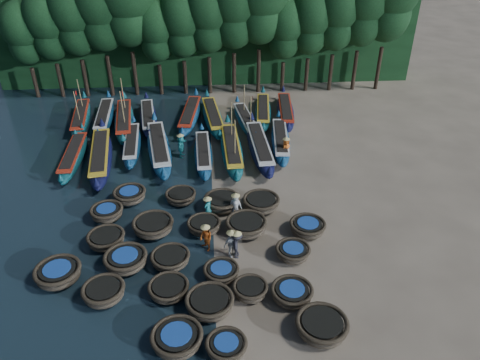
{
  "coord_description": "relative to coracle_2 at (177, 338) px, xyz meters",
  "views": [
    {
      "loc": [
        0.12,
        -22.38,
        16.84
      ],
      "look_at": [
        1.76,
        2.13,
        1.3
      ],
      "focal_mm": 35.0,
      "sensor_mm": 36.0,
      "label": 1
    }
  ],
  "objects": [
    {
      "name": "long_boat_11",
      "position": [
        -5.3,
        21.98,
        0.15
      ],
      "size": [
        2.61,
        8.7,
        3.72
      ],
      "rotation": [
        0.0,
        0.0,
        0.13
      ],
      "color": "#0E4A54",
      "rests_on": "ground"
    },
    {
      "name": "long_boat_6",
      "position": [
        3.2,
        16.42,
        0.15
      ],
      "size": [
        1.78,
        8.74,
        3.72
      ],
      "rotation": [
        0.0,
        0.0,
        0.03
      ],
      "color": "#0E4A54",
      "rests_on": "ground"
    },
    {
      "name": "tree_7",
      "position": [
        1.79,
        28.98,
        6.88
      ],
      "size": [
        4.51,
        4.51,
        10.63
      ],
      "color": "black",
      "rests_on": "ground"
    },
    {
      "name": "tree_0",
      "position": [
        -14.31,
        28.98,
        5.53
      ],
      "size": [
        3.68,
        3.68,
        8.68
      ],
      "color": "black",
      "rests_on": "ground"
    },
    {
      "name": "long_boat_15",
      "position": [
        4.61,
        21.46,
        0.06
      ],
      "size": [
        2.29,
        7.33,
        3.14
      ],
      "rotation": [
        0.0,
        0.0,
        0.14
      ],
      "color": "navy",
      "rests_on": "ground"
    },
    {
      "name": "coracle_16",
      "position": [
        -1.72,
        7.91,
        0.03
      ],
      "size": [
        2.61,
        2.61,
        0.82
      ],
      "rotation": [
        0.0,
        0.0,
        -0.21
      ],
      "color": "#4D4230",
      "rests_on": "ground"
    },
    {
      "name": "long_boat_7",
      "position": [
        5.26,
        16.65,
        0.16
      ],
      "size": [
        2.0,
        8.84,
        1.56
      ],
      "rotation": [
        0.0,
        0.0,
        0.05
      ],
      "color": "black",
      "rests_on": "ground"
    },
    {
      "name": "coracle_9",
      "position": [
        5.34,
        2.33,
        -0.03
      ],
      "size": [
        2.51,
        2.51,
        0.71
      ],
      "rotation": [
        0.0,
        0.0,
        0.4
      ],
      "color": "#4D4230",
      "rests_on": "ground"
    },
    {
      "name": "long_boat_8",
      "position": [
        6.95,
        17.69,
        0.09
      ],
      "size": [
        2.07,
        7.88,
        1.39
      ],
      "rotation": [
        0.0,
        0.0,
        -0.09
      ],
      "color": "navy",
      "rests_on": "ground"
    },
    {
      "name": "coracle_19",
      "position": [
        7.04,
        7.28,
        -0.02
      ],
      "size": [
        2.48,
        2.48,
        0.73
      ],
      "rotation": [
        0.0,
        0.0,
        0.35
      ],
      "color": "#4D4230",
      "rests_on": "ground"
    },
    {
      "name": "tree_11",
      "position": [
        10.99,
        28.98,
        6.21
      ],
      "size": [
        4.09,
        4.09,
        9.65
      ],
      "color": "black",
      "rests_on": "ground"
    },
    {
      "name": "long_boat_16",
      "position": [
        6.22,
        23.13,
        0.09
      ],
      "size": [
        2.16,
        7.81,
        1.38
      ],
      "rotation": [
        0.0,
        0.0,
        -0.1
      ],
      "color": "#0E4A54",
      "rests_on": "ground"
    },
    {
      "name": "long_boat_1",
      "position": [
        -8.1,
        16.37,
        0.08
      ],
      "size": [
        1.58,
        7.77,
        1.37
      ],
      "rotation": [
        0.0,
        0.0,
        0.03
      ],
      "color": "#0E4A54",
      "rests_on": "ground"
    },
    {
      "name": "coracle_15",
      "position": [
        -4.2,
        6.96,
        -0.02
      ],
      "size": [
        2.1,
        2.1,
        0.74
      ],
      "rotation": [
        0.0,
        0.0,
        0.05
      ],
      "color": "#4D4230",
      "rests_on": "ground"
    },
    {
      "name": "fisherman_5",
      "position": [
        -0.46,
        16.68,
        0.48
      ],
      "size": [
        0.78,
        1.7,
        1.96
      ],
      "rotation": [
        0.0,
        0.0,
        1.41
      ],
      "color": "#1B7374",
      "rests_on": "ground"
    },
    {
      "name": "tree_3",
      "position": [
        -7.41,
        28.98,
        7.56
      ],
      "size": [
        4.92,
        4.92,
        11.6
      ],
      "color": "black",
      "rests_on": "ground"
    },
    {
      "name": "long_boat_4",
      "position": [
        -2.09,
        16.99,
        0.18
      ],
      "size": [
        2.99,
        9.06,
        1.61
      ],
      "rotation": [
        0.0,
        0.0,
        0.16
      ],
      "color": "navy",
      "rests_on": "ground"
    },
    {
      "name": "tree_1",
      "position": [
        -12.01,
        28.98,
        6.21
      ],
      "size": [
        4.09,
        4.09,
        9.65
      ],
      "color": "black",
      "rests_on": "ground"
    },
    {
      "name": "ground",
      "position": [
        1.69,
        8.98,
        -0.44
      ],
      "size": [
        120.0,
        120.0,
        0.0
      ],
      "primitive_type": "plane",
      "color": "gray",
      "rests_on": "ground"
    },
    {
      "name": "tree_6",
      "position": [
        -0.51,
        28.98,
        6.21
      ],
      "size": [
        4.09,
        4.09,
        9.65
      ],
      "color": "black",
      "rests_on": "ground"
    },
    {
      "name": "coracle_6",
      "position": [
        -0.55,
        3.02,
        -0.06
      ],
      "size": [
        2.47,
        2.47,
        0.65
      ],
      "rotation": [
        0.0,
        0.0,
        -0.41
      ],
      "color": "#4D4230",
      "rests_on": "ground"
    },
    {
      "name": "coracle_10",
      "position": [
        -6.09,
        4.35,
        0.04
      ],
      "size": [
        2.67,
        2.67,
        0.82
      ],
      "rotation": [
        0.0,
        0.0,
        -0.27
      ],
      "color": "#4D4230",
      "rests_on": "ground"
    },
    {
      "name": "coracle_11",
      "position": [
        -2.87,
        5.11,
        0.04
      ],
      "size": [
        2.4,
        2.4,
        0.83
      ],
      "rotation": [
        0.0,
        0.0,
        0.15
      ],
      "color": "#4D4230",
      "rests_on": "ground"
    },
    {
      "name": "long_boat_3",
      "position": [
        -4.18,
        17.9,
        0.06
      ],
      "size": [
        1.87,
        7.42,
        1.31
      ],
      "rotation": [
        0.0,
        0.0,
        0.08
      ],
      "color": "navy",
      "rests_on": "ground"
    },
    {
      "name": "coracle_20",
      "position": [
        -4.56,
        9.39,
        0.02
      ],
      "size": [
        2.32,
        2.32,
        0.78
      ],
      "rotation": [
        0.0,
        0.0,
        -0.37
      ],
      "color": "#4D4230",
      "rests_on": "ground"
    },
    {
      "name": "coracle_17",
      "position": [
        1.16,
        7.86,
        -0.05
      ],
      "size": [
        2.41,
        2.41,
        0.67
      ],
      "rotation": [
        0.0,
        0.0,
        0.43
      ],
      "color": "#4D4230",
      "rests_on": "ground"
    },
    {
      "name": "long_boat_9",
      "position": [
        -8.97,
        22.82,
        0.11
      ],
      "size": [
        2.39,
        8.05,
        3.44
      ],
      "rotation": [
        0.0,
        0.0,
        0.12
      ],
      "color": "#0E4A54",
      "rests_on": "ground"
    },
    {
      "name": "long_boat_14",
      "position": [
        1.93,
        22.25,
        0.13
      ],
      "size": [
        2.39,
        8.35,
        1.48
      ],
      "rotation": [
        0.0,
        0.0,
        0.11
      ],
      "color": "#0E4A54",
      "rests_on": "ground"
    },
    {
      "name": "coracle_8",
      "position": [
        3.38,
        2.7,
        -0.06
      ],
      "size": [
        1.87,
        1.87,
        0.67
      ],
      "rotation": [
        0.0,
        0.0,
        -0.19
      ],
      "color": "#4D4230",
      "rests_on": "ground"
    },
    {
      "name": "fisherman_2",
      "position": [
        1.28,
        6.22,
        0.41
      ],
      "size": [
        0.93,
        0.97,
        1.78
      ],
      "rotation": [
        0.0,
        0.0,
        5.3
      ],
      "color": "#C05519",
      "rests_on": "ground"
    },
    {
      "name": "long_boat_2",
      "position": [
        -6.13,
        16.01,
        0.18
      ],
      "size": [
        2.82,
        9.09,
        1.61
      ],
      "rotation": [
        0.0,
        0.0,
        0.14
      ],
      "color": "black",
      "rests_on": "ground"
    },
    {
      "name": "tree_13",
      "position": [
        15.59,
        28.98,
        7.56
      ],
      "size": [
        4.92,
        4.92,
        11.6
      ],
      "color": "black",
      "rests_on": "ground"
    },
    {
      "name": "tree_2",
      "position": [
        -9.71,
        28.98,
        6.88
      ],
      "size": [
        4.51,
        4.51,
        10.63
      ],
      "color": "black",
      "rests_on": "ground"
    },
    {
      "name": "fisherman_3",
      "position": [
        2.91,
        5.51,
        0.42
      ],
      "size": [
        0.61,
        1.06,
        1.83
      ],
      "rotation": [
        0.0,
        0.0,
        1.58
      ],
      "color": "black",
      "rests_on": "ground"
    },
    {
      "name": "coracle_23",
      "position": [
        2.26,
        9.96,
        0.05
      ],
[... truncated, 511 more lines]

